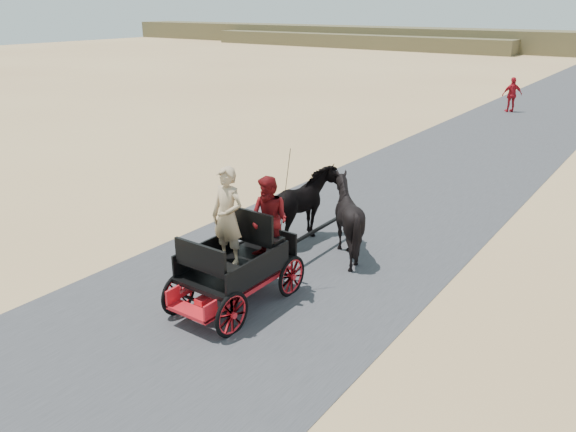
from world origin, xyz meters
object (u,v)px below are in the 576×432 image
Objects in this scene: carriage at (237,285)px; horse_left at (304,208)px; pedestrian at (512,95)px; horse_right at (347,218)px.

horse_left is (-0.55, 3.00, 0.49)m from carriage.
pedestrian is (-0.80, 19.87, 0.02)m from horse_left.
horse_left is at bearing 0.00° from horse_right.
horse_left is 1.16× the size of pedestrian.
carriage is 22.91m from pedestrian.
horse_right reaches higher than horse_left.
horse_right reaches higher than carriage.
horse_right is at bearing -180.00° from horse_left.
horse_left reaches higher than carriage.
carriage is at bearing 53.58° from pedestrian.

